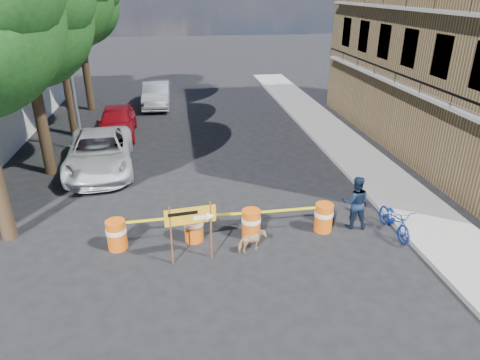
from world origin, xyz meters
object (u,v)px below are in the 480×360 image
object	(u,v)px
barrel_mid_right	(251,223)
detour_sign	(197,220)
suv_white	(100,152)
pedestrian	(355,202)
barrel_mid_left	(194,226)
barrel_far_right	(324,217)
bicycle	(397,207)
sedan_red	(117,122)
dog	(252,242)
sedan_silver	(156,94)
barrel_far_left	(117,234)

from	to	relation	value
barrel_mid_right	detour_sign	xyz separation A→B (m)	(-1.64, -0.99, 0.82)
suv_white	pedestrian	bearing A→B (deg)	-39.76
barrel_mid_left	suv_white	xyz separation A→B (m)	(-3.52, 6.00, 0.30)
barrel_far_right	bicycle	size ratio (longest dim) A/B	0.50
barrel_far_right	sedan_red	distance (m)	12.75
barrel_mid_right	dog	world-z (taller)	barrel_mid_right
barrel_mid_left	dog	world-z (taller)	barrel_mid_left
suv_white	sedan_silver	xyz separation A→B (m)	(2.00, 10.19, -0.02)
barrel_mid_left	barrel_mid_right	size ratio (longest dim) A/B	1.00
detour_sign	sedan_red	xyz separation A→B (m)	(-3.39, 11.47, -0.53)
barrel_mid_left	pedestrian	bearing A→B (deg)	0.64
dog	suv_white	xyz separation A→B (m)	(-5.12, 6.87, 0.44)
barrel_mid_left	barrel_mid_right	bearing A→B (deg)	-2.22
detour_sign	dog	size ratio (longest dim) A/B	2.23
pedestrian	sedan_silver	size ratio (longest dim) A/B	0.38
detour_sign	suv_white	distance (m)	7.93
barrel_far_left	pedestrian	xyz separation A→B (m)	(7.21, 0.17, 0.39)
barrel_far_left	detour_sign	bearing A→B (deg)	-22.38
barrel_mid_left	pedestrian	size ratio (longest dim) A/B	0.52
barrel_far_right	suv_white	world-z (taller)	suv_white
pedestrian	barrel_far_left	bearing A→B (deg)	12.50
barrel_mid_right	suv_white	distance (m)	8.02
barrel_mid_left	bicycle	xyz separation A→B (m)	(6.08, -0.52, 0.44)
suv_white	sedan_silver	world-z (taller)	suv_white
barrel_mid_right	sedan_red	bearing A→B (deg)	115.65
dog	suv_white	world-z (taller)	suv_white
barrel_mid_left	dog	size ratio (longest dim) A/B	1.13
pedestrian	sedan_silver	distance (m)	17.41
sedan_silver	barrel_far_left	bearing A→B (deg)	-91.48
bicycle	sedan_red	bearing A→B (deg)	129.40
suv_white	sedan_red	distance (m)	4.42
barrel_far_left	pedestrian	world-z (taller)	pedestrian
suv_white	barrel_mid_left	bearing A→B (deg)	-64.44
detour_sign	barrel_mid_left	bearing A→B (deg)	87.16
barrel_mid_right	dog	bearing A→B (deg)	-98.14
dog	suv_white	bearing A→B (deg)	16.13
bicycle	suv_white	world-z (taller)	bicycle
bicycle	detour_sign	bearing A→B (deg)	-176.18
dog	barrel_far_right	bearing A→B (deg)	-91.19
barrel_mid_left	sedan_red	bearing A→B (deg)	107.69
barrel_mid_left	bicycle	world-z (taller)	bicycle
barrel_mid_left	bicycle	bearing A→B (deg)	-4.87
barrel_mid_right	barrel_far_right	bearing A→B (deg)	1.11
detour_sign	sedan_silver	world-z (taller)	detour_sign
sedan_red	sedan_silver	world-z (taller)	sedan_red
barrel_far_left	barrel_mid_right	xyz separation A→B (m)	(3.93, 0.05, 0.00)
barrel_mid_left	sedan_silver	distance (m)	16.27
detour_sign	sedan_red	distance (m)	11.98
suv_white	barrel_mid_right	bearing A→B (deg)	-54.07
bicycle	sedan_red	size ratio (longest dim) A/B	0.41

